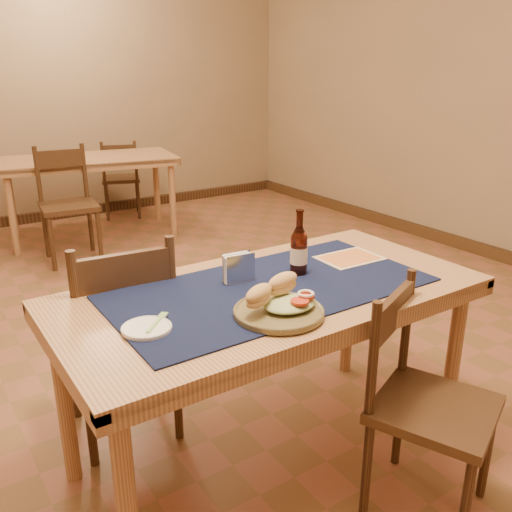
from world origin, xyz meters
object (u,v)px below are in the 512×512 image
back_table (88,166)px  sandwich_plate (279,305)px  chair_main_far (121,335)px  beer_bottle (299,250)px  main_table (271,309)px  chair_main_near (424,400)px  napkin_holder (239,268)px

back_table → sandwich_plate: bearing=-97.8°
chair_main_far → sandwich_plate: chair_main_far is taller
sandwich_plate → beer_bottle: beer_bottle is taller
main_table → chair_main_far: bearing=133.0°
main_table → chair_main_near: chair_main_near is taller
napkin_holder → chair_main_near: bearing=-59.9°
back_table → sandwich_plate: size_ratio=5.44×
main_table → sandwich_plate: 0.26m
chair_main_far → back_table: bearing=74.6°
back_table → beer_bottle: size_ratio=6.35×
chair_main_far → chair_main_near: chair_main_far is taller
back_table → sandwich_plate: sandwich_plate is taller
napkin_holder → sandwich_plate: bearing=-97.1°
back_table → chair_main_near: 3.97m
back_table → napkin_holder: 3.36m
chair_main_far → napkin_holder: bearing=-43.5°
main_table → chair_main_near: 0.63m
sandwich_plate → beer_bottle: bearing=42.5°
main_table → chair_main_near: bearing=-59.9°
chair_main_far → chair_main_near: (0.73, -0.98, -0.04)m
main_table → beer_bottle: size_ratio=6.15×
napkin_holder → chair_main_far: bearing=136.5°
sandwich_plate → main_table: bearing=61.9°
chair_main_near → napkin_holder: 0.82m
main_table → napkin_holder: size_ratio=12.26×
beer_bottle → back_table: bearing=86.4°
chair_main_far → sandwich_plate: bearing=-63.9°
chair_main_near → beer_bottle: (-0.12, 0.57, 0.41)m
back_table → main_table: bearing=-96.5°
chair_main_far → napkin_holder: size_ratio=7.09×
chair_main_near → chair_main_far: bearing=126.8°
chair_main_far → beer_bottle: bearing=-33.8°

